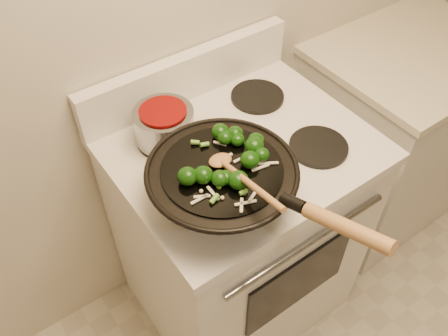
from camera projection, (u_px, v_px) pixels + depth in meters
stove at (238, 230)px, 1.79m from camera, size 0.78×0.67×1.08m
counter_unit at (391, 134)px, 2.17m from camera, size 0.78×0.62×0.91m
wok at (223, 183)px, 1.24m from camera, size 0.40×0.66×0.25m
stirfry at (231, 157)px, 1.21m from camera, size 0.27×0.27×0.05m
wooden_spoon at (236, 173)px, 1.15m from camera, size 0.07×0.29×0.09m
saucepan at (165, 125)px, 1.42m from camera, size 0.18×0.29×0.11m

